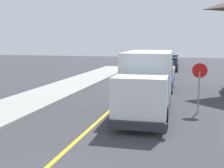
{
  "coord_description": "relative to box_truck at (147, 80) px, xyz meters",
  "views": [
    {
      "loc": [
        3.96,
        -4.99,
        3.8
      ],
      "look_at": [
        -0.01,
        10.01,
        1.4
      ],
      "focal_mm": 45.37,
      "sensor_mm": 36.0,
      "label": 1
    }
  ],
  "objects": [
    {
      "name": "parked_car_near",
      "position": [
        0.14,
        7.25,
        -0.97
      ],
      "size": [
        1.85,
        4.42,
        1.67
      ],
      "color": "#2D4793",
      "rests_on": "ground"
    },
    {
      "name": "box_truck",
      "position": [
        0.0,
        0.0,
        0.0
      ],
      "size": [
        2.65,
        7.26,
        3.2
      ],
      "color": "silver",
      "rests_on": "ground"
    },
    {
      "name": "parked_car_mid",
      "position": [
        -0.19,
        14.62,
        -0.97
      ],
      "size": [
        1.95,
        4.46,
        1.67
      ],
      "color": "silver",
      "rests_on": "ground"
    },
    {
      "name": "stop_sign",
      "position": [
        2.64,
        0.66,
        0.09
      ],
      "size": [
        0.8,
        0.1,
        2.65
      ],
      "color": "gray",
      "rests_on": "ground"
    },
    {
      "name": "parked_car_far",
      "position": [
        0.04,
        21.85,
        -0.97
      ],
      "size": [
        1.81,
        4.41,
        1.67
      ],
      "color": "black",
      "rests_on": "ground"
    },
    {
      "name": "centre_line_yellow",
      "position": [
        -1.99,
        0.37,
        -1.76
      ],
      "size": [
        0.16,
        56.0,
        0.01
      ],
      "primitive_type": "cube",
      "color": "gold",
      "rests_on": "ground"
    },
    {
      "name": "parked_car_furthest",
      "position": [
        -0.11,
        28.07,
        -0.97
      ],
      "size": [
        1.86,
        4.42,
        1.67
      ],
      "color": "maroon",
      "rests_on": "ground"
    }
  ]
}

